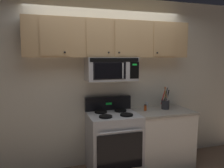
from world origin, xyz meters
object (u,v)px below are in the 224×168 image
at_px(utensil_crock_charcoal, 165,103).
at_px(spice_jar, 145,108).
at_px(stove_range, 113,142).
at_px(salt_shaker, 147,105).
at_px(over_range_microwave, 111,69).

distance_m(utensil_crock_charcoal, spice_jar, 0.37).
height_order(stove_range, utensil_crock_charcoal, utensil_crock_charcoal).
relative_size(stove_range, salt_shaker, 10.77).
bearing_deg(utensil_crock_charcoal, spice_jar, -179.28).
relative_size(utensil_crock_charcoal, spice_jar, 3.71).
height_order(stove_range, spice_jar, stove_range).
relative_size(over_range_microwave, spice_jar, 7.55).
relative_size(stove_range, utensil_crock_charcoal, 2.99).
height_order(over_range_microwave, salt_shaker, over_range_microwave).
bearing_deg(salt_shaker, utensil_crock_charcoal, -26.28).
bearing_deg(over_range_microwave, spice_jar, -5.45).
bearing_deg(over_range_microwave, salt_shaker, 7.71).
relative_size(stove_range, spice_jar, 11.12).
height_order(stove_range, salt_shaker, stove_range).
bearing_deg(stove_range, utensil_crock_charcoal, 4.17).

